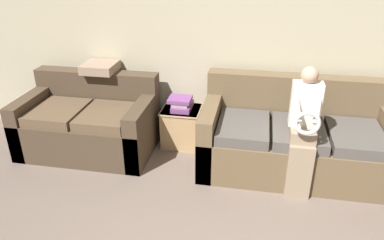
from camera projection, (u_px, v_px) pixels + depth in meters
wall_back at (271, 37)px, 4.05m from camera, size 7.77×0.06×2.55m
couch_main at (295, 140)px, 3.93m from camera, size 1.96×0.95×0.93m
couch_side at (90, 124)px, 4.31m from camera, size 1.47×0.89×0.85m
child_left_seated at (304, 128)px, 3.43m from camera, size 0.28×0.37×1.23m
side_shelf at (182, 126)px, 4.43m from camera, size 0.45×0.42×0.46m
book_stack at (181, 103)px, 4.31m from camera, size 0.26×0.32×0.14m
throw_pillow at (100, 67)px, 4.32m from camera, size 0.37×0.37×0.10m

